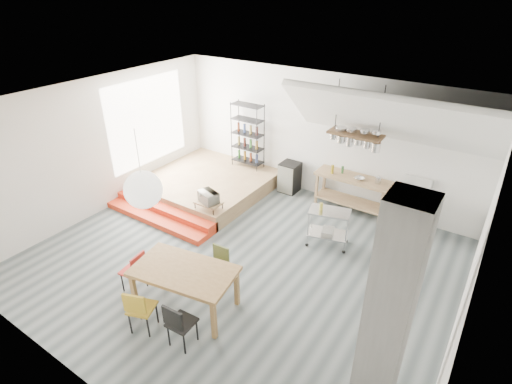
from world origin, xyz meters
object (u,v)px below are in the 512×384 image
Objects in this scene: stove at (410,209)px; mini_fridge at (290,177)px; rolling_cart at (329,223)px; dining_table at (184,274)px.

mini_fridge is at bearing 179.20° from stove.
rolling_cart is (-1.24, -1.66, 0.07)m from stove.
dining_table is at bearing -127.41° from rolling_cart.
dining_table is 3.31m from rolling_cart.
dining_table is 4.82m from mini_fridge.
dining_table is 2.29× the size of mini_fridge.
dining_table is at bearing -82.21° from mini_fridge.
mini_fridge is (-1.90, 1.70, -0.14)m from rolling_cart.
dining_table is 1.98× the size of rolling_cart.
mini_fridge is at bearing 122.96° from rolling_cart.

